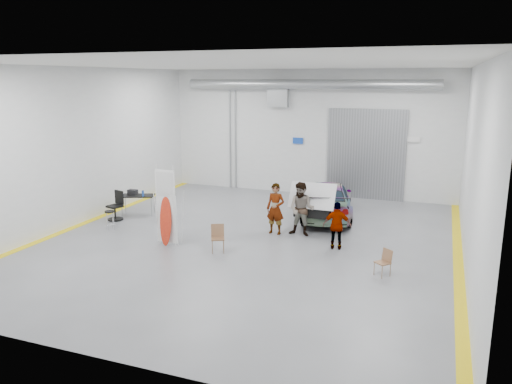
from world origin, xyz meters
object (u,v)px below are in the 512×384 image
(folding_chair_near, at_px, (218,244))
(folding_chair_far, at_px, (382,268))
(person_a, at_px, (275,209))
(person_c, at_px, (337,226))
(surfboard_display, at_px, (166,213))
(work_table, at_px, (136,195))
(shop_stool, at_px, (110,220))
(sedan_car, at_px, (326,199))
(office_chair, at_px, (116,207))
(person_b, at_px, (302,209))

(folding_chair_near, distance_m, folding_chair_far, 5.29)
(person_a, xyz_separation_m, person_c, (2.45, -0.90, -0.13))
(surfboard_display, bearing_deg, folding_chair_far, 1.43)
(folding_chair_near, bearing_deg, person_c, -1.24)
(surfboard_display, xyz_separation_m, work_table, (-3.20, 3.00, -0.29))
(shop_stool, bearing_deg, folding_chair_far, -5.52)
(sedan_car, bearing_deg, surfboard_display, 39.51)
(person_a, relative_size, office_chair, 1.62)
(work_table, relative_size, office_chair, 1.27)
(sedan_car, height_order, shop_stool, sedan_car)
(person_b, distance_m, work_table, 7.20)
(folding_chair_far, bearing_deg, sedan_car, 156.51)
(shop_stool, distance_m, work_table, 2.27)
(sedan_car, xyz_separation_m, folding_chair_near, (-2.36, -5.47, -0.45))
(person_a, height_order, person_b, person_b)
(sedan_car, height_order, office_chair, sedan_car)
(person_c, xyz_separation_m, folding_chair_near, (-3.58, -1.66, -0.53))
(person_c, bearing_deg, work_table, -18.95)
(shop_stool, height_order, office_chair, office_chair)
(person_c, distance_m, shop_stool, 8.45)
(person_b, bearing_deg, person_c, -32.82)
(person_b, xyz_separation_m, folding_chair_near, (-2.08, -2.67, -0.70))
(shop_stool, relative_size, work_table, 0.50)
(sedan_car, relative_size, folding_chair_near, 5.57)
(person_a, xyz_separation_m, office_chair, (-6.57, -0.52, -0.43))
(sedan_car, bearing_deg, shop_stool, 20.56)
(person_b, distance_m, person_c, 1.82)
(shop_stool, xyz_separation_m, office_chair, (-0.63, 1.24, 0.14))
(person_c, relative_size, work_table, 1.09)
(sedan_car, xyz_separation_m, surfboard_display, (-4.27, -5.47, 0.40))
(person_a, distance_m, office_chair, 6.61)
(person_a, distance_m, folding_chair_near, 2.87)
(folding_chair_near, bearing_deg, person_b, 26.00)
(sedan_car, xyz_separation_m, work_table, (-7.47, -2.47, 0.11))
(person_a, relative_size, folding_chair_far, 2.40)
(person_c, bearing_deg, folding_chair_near, 14.73)
(sedan_car, relative_size, person_b, 2.55)
(work_table, bearing_deg, surfboard_display, -43.12)
(person_a, distance_m, folding_chair_far, 5.03)
(person_b, height_order, surfboard_display, surfboard_display)
(folding_chair_near, distance_m, work_table, 5.96)
(person_a, height_order, office_chair, person_a)
(person_b, xyz_separation_m, surfboard_display, (-3.99, -2.66, 0.14))
(shop_stool, bearing_deg, person_b, 15.15)
(office_chair, bearing_deg, surfboard_display, -12.68)
(person_a, bearing_deg, sedan_car, 71.70)
(person_c, distance_m, surfboard_display, 5.74)
(folding_chair_near, height_order, folding_chair_far, folding_chair_near)
(surfboard_display, xyz_separation_m, office_chair, (-3.54, 2.03, -0.61))
(folding_chair_near, bearing_deg, folding_chair_far, -27.99)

